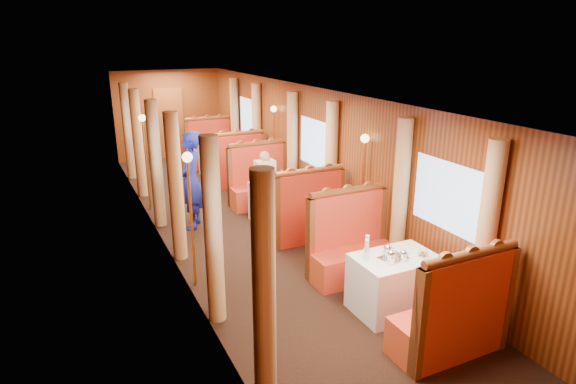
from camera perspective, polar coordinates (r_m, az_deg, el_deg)
floor at (r=9.04m, az=-5.21°, el=-4.13°), size 3.00×12.00×0.01m
ceiling at (r=8.43m, az=-5.70°, el=11.81°), size 3.00×12.00×0.01m
wall_far at (r=14.33m, az=-13.93°, el=8.89°), size 3.00×0.01×2.50m
wall_near at (r=4.04m, az=27.15°, el=-16.42°), size 3.00×0.01×2.50m
wall_left at (r=8.28m, az=-15.23°, el=2.32°), size 0.01×12.00×2.50m
wall_right at (r=9.26m, az=3.32°, el=4.57°), size 0.01×12.00×2.50m
doorway_far at (r=14.34m, az=-13.83°, el=7.89°), size 0.80×0.04×2.00m
table_near at (r=6.43m, az=12.49°, el=-10.52°), size 1.05×0.72×0.75m
banquette_near_fwd at (r=5.76m, az=18.85°, el=-14.19°), size 1.30×0.55×1.34m
banquette_near_aft at (r=7.14m, az=7.54°, el=-6.79°), size 1.30×0.55×1.34m
table_mid at (r=9.18m, az=-0.89°, el=-1.22°), size 1.05×0.72×0.75m
banquette_mid_fwd at (r=8.31m, az=2.04°, el=-2.99°), size 1.30×0.55×1.34m
banquette_mid_aft at (r=10.05m, az=-3.31°, el=0.77°), size 1.30×0.55×1.34m
table_far at (r=12.31m, az=-7.73°, el=3.65°), size 1.05×0.72×0.75m
banquette_far_fwd at (r=11.37m, az=-6.14°, el=2.76°), size 1.30×0.55×1.34m
banquette_far_aft at (r=13.24m, az=-9.11°, el=4.83°), size 1.30×0.55×1.34m
tea_tray at (r=6.21m, az=12.37°, el=-7.65°), size 0.38×0.32×0.01m
teapot_left at (r=6.03m, az=12.10°, el=-7.72°), size 0.21×0.19×0.14m
teapot_right at (r=6.12m, az=13.48°, el=-7.54°), size 0.15×0.12×0.12m
teapot_back at (r=6.18m, az=11.70°, el=-7.07°), size 0.20×0.16×0.14m
fruit_plate at (r=6.34m, az=15.70°, el=-7.21°), size 0.20×0.20×0.05m
cup_inboard at (r=6.08m, az=9.28°, el=-7.00°), size 0.08×0.08×0.26m
cup_outboard at (r=6.21m, az=9.33°, el=-6.45°), size 0.08×0.08×0.26m
rose_vase_mid at (r=9.06m, az=-0.78°, el=2.19°), size 0.06×0.06×0.36m
rose_vase_far at (r=12.23m, az=-7.73°, el=6.22°), size 0.06×0.06×0.36m
window_left_near at (r=4.99m, az=-7.51°, el=-5.20°), size 0.01×1.20×0.90m
curtain_left_near_a at (r=4.48m, az=-2.85°, el=-11.81°), size 0.22×0.22×2.35m
curtain_left_near_b at (r=5.81m, az=-8.85°, el=-4.75°), size 0.22×0.22×2.35m
window_right_near at (r=6.47m, az=18.30°, el=-0.48°), size 0.01×1.20×0.90m
curtain_right_near_a at (r=5.99m, az=22.40°, el=-5.25°), size 0.22×0.22×2.35m
curtain_right_near_b at (r=7.04m, az=13.14°, el=-0.91°), size 0.22×0.22×2.35m
window_left_mid at (r=8.23m, az=-15.24°, el=3.68°), size 0.01×1.20×0.90m
curtain_left_mid_a at (r=7.58m, az=-13.17°, el=0.47°), size 0.22×0.22×2.35m
curtain_left_mid_b at (r=9.06m, az=-15.39°, el=3.16°), size 0.22×0.22×2.35m
window_right_mid at (r=9.20m, az=3.26°, el=5.77°), size 0.01×1.20×0.90m
curtain_right_mid_a at (r=8.56m, az=5.11°, el=2.89°), size 0.22×0.22×2.35m
curtain_right_mid_b at (r=9.89m, az=0.52°, el=5.03°), size 0.22×0.22×2.35m
window_left_far at (r=11.62m, az=-18.56°, el=7.45°), size 0.01×1.20×0.90m
curtain_left_far_a at (r=10.93m, az=-17.32°, el=5.47°), size 0.22×0.22×2.35m
curtain_left_far_b at (r=12.45m, az=-18.45°, el=6.82°), size 0.22×0.22×2.35m
window_right_far at (r=12.33m, az=-4.66°, el=8.88°), size 0.01×1.20×0.90m
curtain_right_far_a at (r=11.63m, az=-3.71°, el=6.97°), size 0.22×0.22×2.35m
curtain_right_far_b at (r=13.06m, az=-6.31°, el=8.13°), size 0.22×0.22×2.35m
sconce_left_fore at (r=6.61m, az=-11.58°, el=-0.11°), size 0.14×0.14×1.95m
sconce_right_fore at (r=7.73m, az=8.93°, el=2.68°), size 0.14×0.14×1.95m
sconce_left_aft at (r=9.94m, az=-16.66°, el=5.58°), size 0.14×0.14×1.95m
sconce_right_aft at (r=10.72m, az=-1.68°, el=7.19°), size 0.14×0.14×1.95m
steward at (r=8.89m, az=-11.42°, el=1.34°), size 0.66×0.78×1.80m
passenger at (r=9.70m, az=-2.69°, el=2.10°), size 0.40×0.44×0.76m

